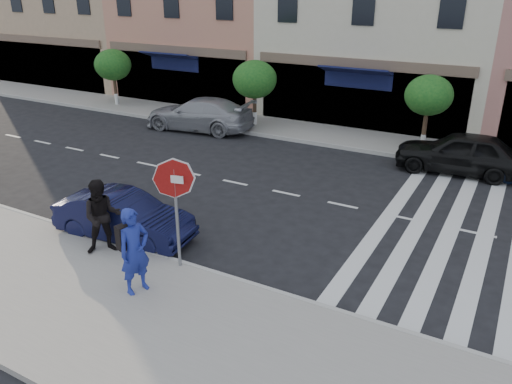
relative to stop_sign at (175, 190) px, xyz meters
The scene contains 13 objects.
ground 2.72m from the stop_sign, 85.17° to the left, with size 120.00×120.00×0.00m, color black.
sidewalk_near 2.94m from the stop_sign, 86.13° to the right, with size 60.00×4.50×0.15m, color gray.
sidewalk_far 12.84m from the stop_sign, 89.36° to the left, with size 60.00×3.00×0.15m, color gray.
building_centre 18.97m from the stop_sign, 91.10° to the left, with size 11.00×9.00×11.00m, color beige.
street_tree_wa 18.64m from the stop_sign, 138.03° to the left, with size 2.00×2.00×3.05m.
street_tree_wb 13.38m from the stop_sign, 111.29° to the left, with size 2.10×2.10×3.06m.
street_tree_c 12.86m from the stop_sign, 75.86° to the left, with size 1.90×1.90×3.04m.
stop_sign is the anchor object (origin of this frame).
photographer 1.64m from the stop_sign, 97.47° to the right, with size 0.73×0.48×1.99m, color navy.
walker 2.35m from the stop_sign, behind, with size 0.95×0.74×1.95m, color black.
car_near_mid 2.87m from the stop_sign, 164.20° to the left, with size 1.36×3.91×1.29m, color black.
car_far_left 12.89m from the stop_sign, 122.83° to the left, with size 2.15×5.28×1.53m, color #939398.
car_far_mid 11.72m from the stop_sign, 65.38° to the left, with size 1.84×4.57×1.56m, color black.
Camera 1 is at (6.60, -9.98, 6.51)m, focal length 35.00 mm.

